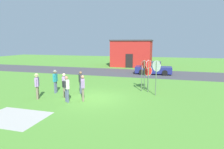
# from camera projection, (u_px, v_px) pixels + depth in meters

# --- Properties ---
(ground_plane) EXTENTS (80.00, 80.00, 0.00)m
(ground_plane) POSITION_uv_depth(u_px,v_px,m) (93.00, 98.00, 13.03)
(ground_plane) COLOR #518E33
(street_asphalt) EXTENTS (60.00, 6.40, 0.01)m
(street_asphalt) POSITION_uv_depth(u_px,v_px,m) (127.00, 73.00, 24.06)
(street_asphalt) COLOR #424247
(street_asphalt) RESTS_ON ground
(concrete_path) EXTENTS (3.20, 2.40, 0.01)m
(concrete_path) POSITION_uv_depth(u_px,v_px,m) (13.00, 117.00, 9.60)
(concrete_path) COLOR #ADAAA3
(concrete_path) RESTS_ON ground
(building_background) EXTENTS (6.34, 4.81, 4.22)m
(building_background) POSITION_uv_depth(u_px,v_px,m) (132.00, 53.00, 30.67)
(building_background) COLOR #B2231E
(building_background) RESTS_ON ground
(parked_car_on_street) EXTENTS (4.36, 2.13, 1.51)m
(parked_car_on_street) POSITION_uv_depth(u_px,v_px,m) (153.00, 68.00, 22.96)
(parked_car_on_street) COLOR navy
(parked_car_on_street) RESTS_ON ground
(stop_sign_far_back) EXTENTS (0.14, 0.69, 2.05)m
(stop_sign_far_back) POSITION_uv_depth(u_px,v_px,m) (142.00, 74.00, 14.64)
(stop_sign_far_back) COLOR #51664C
(stop_sign_far_back) RESTS_ON ground
(stop_sign_center_cluster) EXTENTS (0.61, 0.56, 1.90)m
(stop_sign_center_cluster) POSITION_uv_depth(u_px,v_px,m) (148.00, 73.00, 15.37)
(stop_sign_center_cluster) COLOR #51664C
(stop_sign_center_cluster) RESTS_ON ground
(stop_sign_leaning_right) EXTENTS (0.37, 0.54, 2.47)m
(stop_sign_leaning_right) POSITION_uv_depth(u_px,v_px,m) (148.00, 71.00, 14.32)
(stop_sign_leaning_right) COLOR #51664C
(stop_sign_leaning_right) RESTS_ON ground
(stop_sign_low_front) EXTENTS (0.55, 0.52, 2.39)m
(stop_sign_low_front) POSITION_uv_depth(u_px,v_px,m) (144.00, 70.00, 14.99)
(stop_sign_low_front) COLOR #51664C
(stop_sign_low_front) RESTS_ON ground
(stop_sign_tallest) EXTENTS (0.60, 0.53, 2.53)m
(stop_sign_tallest) POSITION_uv_depth(u_px,v_px,m) (156.00, 72.00, 13.38)
(stop_sign_tallest) COLOR #51664C
(stop_sign_tallest) RESTS_ON ground
(person_on_left) EXTENTS (0.32, 0.57, 1.74)m
(person_on_left) POSITION_uv_depth(u_px,v_px,m) (55.00, 80.00, 14.17)
(person_on_left) COLOR #4C5670
(person_on_left) RESTS_ON ground
(person_in_blue) EXTENTS (0.34, 0.54, 1.69)m
(person_in_blue) POSITION_uv_depth(u_px,v_px,m) (64.00, 84.00, 13.06)
(person_in_blue) COLOR #7A6B56
(person_in_blue) RESTS_ON ground
(person_holding_notes) EXTENTS (0.34, 0.53, 1.74)m
(person_holding_notes) POSITION_uv_depth(u_px,v_px,m) (37.00, 85.00, 12.63)
(person_holding_notes) COLOR #7A6B56
(person_holding_notes) RESTS_ON ground
(person_in_dark_shirt) EXTENTS (0.49, 0.46, 1.69)m
(person_in_dark_shirt) POSITION_uv_depth(u_px,v_px,m) (66.00, 87.00, 11.94)
(person_in_dark_shirt) COLOR #4C5670
(person_in_dark_shirt) RESTS_ON ground
(person_in_teal) EXTENTS (0.37, 0.51, 1.69)m
(person_in_teal) POSITION_uv_depth(u_px,v_px,m) (83.00, 87.00, 12.22)
(person_in_teal) COLOR #7A6B56
(person_in_teal) RESTS_ON ground
(person_near_signs) EXTENTS (0.41, 0.45, 1.69)m
(person_near_signs) POSITION_uv_depth(u_px,v_px,m) (81.00, 81.00, 13.96)
(person_near_signs) COLOR #4C5670
(person_near_signs) RESTS_ON ground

